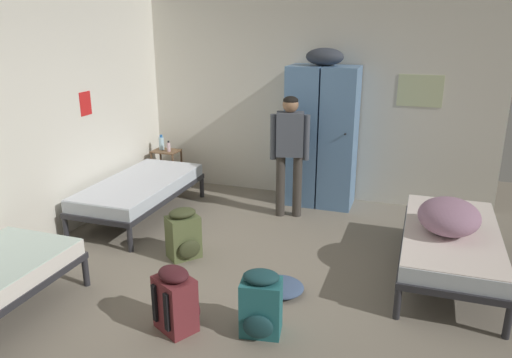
# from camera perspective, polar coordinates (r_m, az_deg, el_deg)

# --- Properties ---
(ground_plane) EXTENTS (8.31, 8.31, 0.00)m
(ground_plane) POSITION_cam_1_polar(r_m,az_deg,el_deg) (4.89, -1.00, -11.55)
(ground_plane) COLOR gray
(room_backdrop) EXTENTS (4.88, 5.25, 2.88)m
(room_backdrop) POSITION_cam_1_polar(r_m,az_deg,el_deg) (6.00, -8.19, 8.47)
(room_backdrop) COLOR silver
(room_backdrop) RESTS_ON ground_plane
(locker_bank) EXTENTS (0.90, 0.55, 2.07)m
(locker_bank) POSITION_cam_1_polar(r_m,az_deg,el_deg) (6.60, 7.57, 5.19)
(locker_bank) COLOR #5B84B2
(locker_bank) RESTS_ON ground_plane
(shelf_unit) EXTENTS (0.38, 0.30, 0.57)m
(shelf_unit) POSITION_cam_1_polar(r_m,az_deg,el_deg) (7.46, -10.25, 1.61)
(shelf_unit) COLOR brown
(shelf_unit) RESTS_ON ground_plane
(bed_left_rear) EXTENTS (0.90, 1.90, 0.49)m
(bed_left_rear) POSITION_cam_1_polar(r_m,az_deg,el_deg) (6.39, -13.23, -1.05)
(bed_left_rear) COLOR #28282D
(bed_left_rear) RESTS_ON ground_plane
(bed_right) EXTENTS (0.90, 1.90, 0.49)m
(bed_right) POSITION_cam_1_polar(r_m,az_deg,el_deg) (5.15, 21.55, -6.57)
(bed_right) COLOR #28282D
(bed_right) RESTS_ON ground_plane
(bedding_heap) EXTENTS (0.57, 0.68, 0.32)m
(bedding_heap) POSITION_cam_1_polar(r_m,az_deg,el_deg) (4.98, 21.37, -4.02)
(bedding_heap) COLOR gray
(bedding_heap) RESTS_ON bed_right
(person_traveler) EXTENTS (0.47, 0.27, 1.53)m
(person_traveler) POSITION_cam_1_polar(r_m,az_deg,el_deg) (6.12, 3.91, 3.88)
(person_traveler) COLOR #3D3833
(person_traveler) RESTS_ON ground_plane
(water_bottle) EXTENTS (0.08, 0.08, 0.22)m
(water_bottle) POSITION_cam_1_polar(r_m,az_deg,el_deg) (7.44, -10.85, 4.10)
(water_bottle) COLOR #B2DBEA
(water_bottle) RESTS_ON shelf_unit
(lotion_bottle) EXTENTS (0.05, 0.05, 0.16)m
(lotion_bottle) POSITION_cam_1_polar(r_m,az_deg,el_deg) (7.32, -10.04, 3.69)
(lotion_bottle) COLOR beige
(lotion_bottle) RESTS_ON shelf_unit
(backpack_maroon) EXTENTS (0.40, 0.41, 0.55)m
(backpack_maroon) POSITION_cam_1_polar(r_m,az_deg,el_deg) (4.13, -9.20, -13.63)
(backpack_maroon) COLOR maroon
(backpack_maroon) RESTS_ON ground_plane
(backpack_teal) EXTENTS (0.35, 0.37, 0.55)m
(backpack_teal) POSITION_cam_1_polar(r_m,az_deg,el_deg) (4.03, 0.57, -14.28)
(backpack_teal) COLOR #23666B
(backpack_teal) RESTS_ON ground_plane
(backpack_olive) EXTENTS (0.42, 0.41, 0.55)m
(backpack_olive) POSITION_cam_1_polar(r_m,az_deg,el_deg) (5.26, -8.34, -6.37)
(backpack_olive) COLOR #566038
(backpack_olive) RESTS_ON ground_plane
(clothes_pile_denim) EXTENTS (0.46, 0.43, 0.11)m
(clothes_pile_denim) POSITION_cam_1_polar(r_m,az_deg,el_deg) (4.68, 2.68, -12.33)
(clothes_pile_denim) COLOR #42567A
(clothes_pile_denim) RESTS_ON ground_plane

